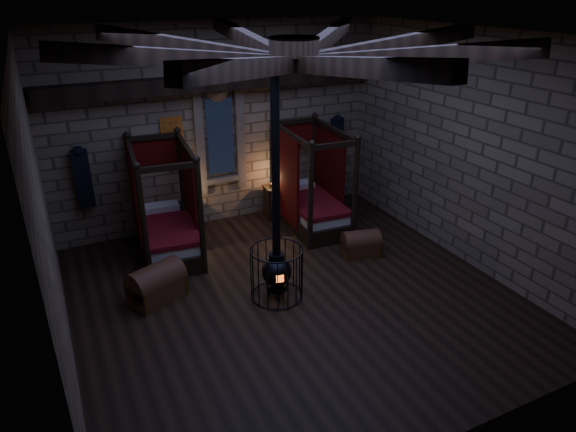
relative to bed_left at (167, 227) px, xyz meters
name	(u,v)px	position (x,y,z in m)	size (l,w,h in m)	color
room	(291,68)	(1.49, -2.39, 3.22)	(7.02, 7.02, 4.29)	black
bed_left	(167,227)	(0.00, 0.00, 0.00)	(1.27, 2.14, 2.14)	black
bed_right	(310,202)	(3.09, -0.10, 0.00)	(1.21, 2.11, 2.13)	black
trunk_left	(157,284)	(-0.59, -1.57, -0.24)	(1.03, 0.86, 0.65)	#552E1B
trunk_right	(361,244)	(3.32, -1.76, -0.30)	(0.79, 0.59, 0.52)	#552E1B
nightstand_left	(190,218)	(0.61, 0.62, -0.18)	(0.42, 0.41, 0.83)	black
nightstand_right	(275,202)	(2.55, 0.56, -0.15)	(0.50, 0.48, 0.82)	black
stove	(277,267)	(1.23, -2.38, 0.05)	(0.88, 0.88, 4.05)	black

